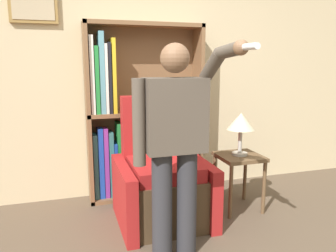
# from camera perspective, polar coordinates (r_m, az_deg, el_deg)

# --- Properties ---
(wall_back) EXTENTS (8.00, 0.11, 2.80)m
(wall_back) POSITION_cam_1_polar(r_m,az_deg,el_deg) (3.65, -3.97, 10.23)
(wall_back) COLOR beige
(wall_back) RESTS_ON ground_plane
(bookcase) EXTENTS (1.23, 0.28, 1.85)m
(bookcase) POSITION_cam_1_polar(r_m,az_deg,el_deg) (3.49, -6.72, 1.70)
(bookcase) COLOR brown
(bookcase) RESTS_ON ground_plane
(armchair) EXTENTS (0.82, 0.82, 1.14)m
(armchair) POSITION_cam_1_polar(r_m,az_deg,el_deg) (3.09, -1.25, -9.56)
(armchair) COLOR #4C3823
(armchair) RESTS_ON ground_plane
(person_standing) EXTENTS (0.58, 0.78, 1.58)m
(person_standing) POSITION_cam_1_polar(r_m,az_deg,el_deg) (2.33, 1.24, -2.50)
(person_standing) COLOR #2D2D33
(person_standing) RESTS_ON ground_plane
(side_table) EXTENTS (0.41, 0.41, 0.56)m
(side_table) POSITION_cam_1_polar(r_m,az_deg,el_deg) (3.33, 12.27, -6.66)
(side_table) COLOR brown
(side_table) RESTS_ON ground_plane
(table_lamp) EXTENTS (0.27, 0.27, 0.42)m
(table_lamp) POSITION_cam_1_polar(r_m,az_deg,el_deg) (3.23, 12.57, 0.47)
(table_lamp) COLOR #B7B2A8
(table_lamp) RESTS_ON side_table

